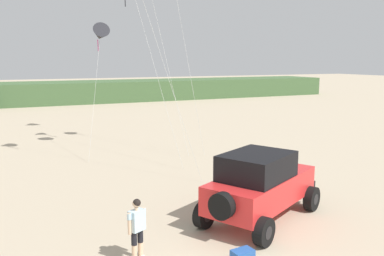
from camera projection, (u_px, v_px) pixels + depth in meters
jeep at (261, 184)px, 13.26m from camera, size 5.00×4.10×2.26m
person_watching at (137, 226)px, 10.57m from camera, size 0.57×0.43×1.67m
kite_purple_stunt at (100, 34)px, 23.38m from camera, size 2.12×4.12×7.23m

